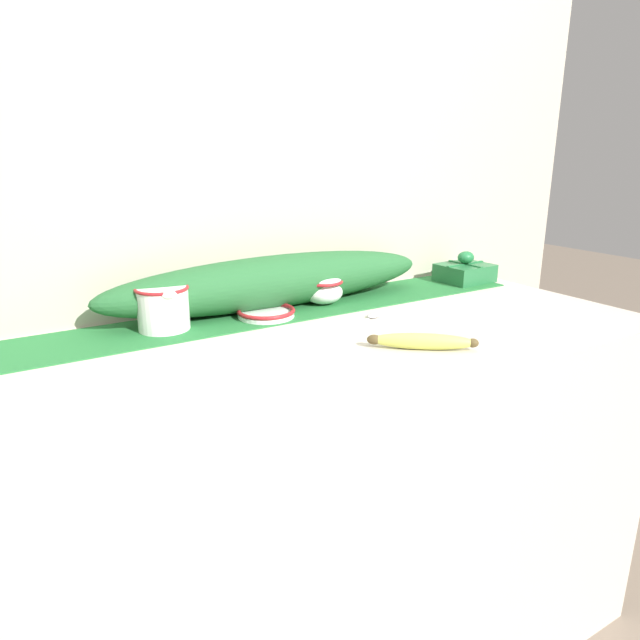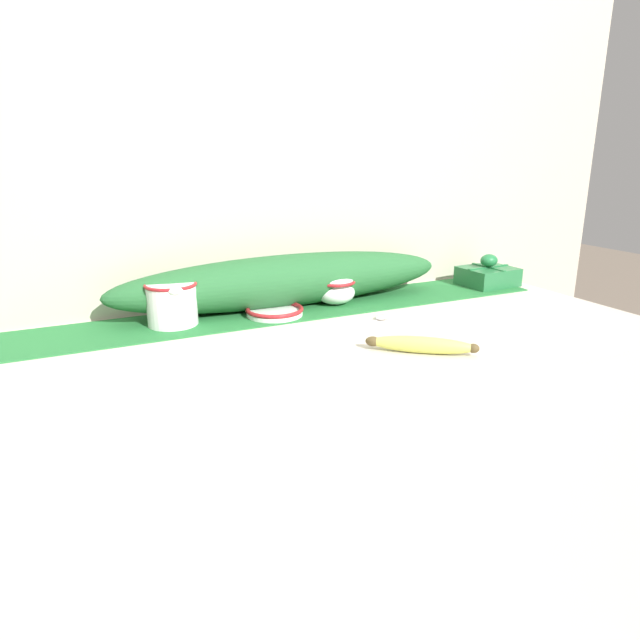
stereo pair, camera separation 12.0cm
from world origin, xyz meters
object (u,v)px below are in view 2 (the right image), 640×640
at_px(cream_pitcher, 172,302).
at_px(small_dish, 275,311).
at_px(sugar_bowl, 335,289).
at_px(banana, 421,345).
at_px(spoon, 378,318).
at_px(napkin_stack, 24,415).
at_px(gift_box, 488,275).

height_order(cream_pitcher, small_dish, cream_pitcher).
bearing_deg(cream_pitcher, sugar_bowl, -0.11).
xyz_separation_m(sugar_bowl, banana, (-0.01, -0.40, -0.03)).
xyz_separation_m(cream_pitcher, sugar_bowl, (0.42, -0.00, -0.01)).
bearing_deg(spoon, napkin_stack, 180.00).
xyz_separation_m(spoon, napkin_stack, (-0.76, -0.21, 0.00)).
height_order(napkin_stack, gift_box, gift_box).
relative_size(napkin_stack, gift_box, 1.02).
height_order(cream_pitcher, spoon, cream_pitcher).
bearing_deg(spoon, gift_box, 3.30).
height_order(cream_pitcher, sugar_bowl, cream_pitcher).
bearing_deg(cream_pitcher, napkin_stack, -128.79).
distance_m(cream_pitcher, spoon, 0.49).
distance_m(napkin_stack, gift_box, 1.29).
height_order(sugar_bowl, gift_box, sugar_bowl).
xyz_separation_m(cream_pitcher, spoon, (0.45, -0.17, -0.05)).
height_order(small_dish, banana, banana).
xyz_separation_m(sugar_bowl, napkin_stack, (-0.73, -0.38, -0.04)).
bearing_deg(napkin_stack, banana, -1.68).
distance_m(small_dish, banana, 0.41).
height_order(sugar_bowl, napkin_stack, sugar_bowl).
xyz_separation_m(sugar_bowl, spoon, (0.03, -0.17, -0.04)).
bearing_deg(napkin_stack, cream_pitcher, 51.21).
bearing_deg(cream_pitcher, small_dish, -7.81).
xyz_separation_m(sugar_bowl, gift_box, (0.51, -0.01, -0.01)).
height_order(sugar_bowl, small_dish, sugar_bowl).
bearing_deg(napkin_stack, sugar_bowl, 27.56).
xyz_separation_m(cream_pitcher, small_dish, (0.24, -0.03, -0.04)).
xyz_separation_m(banana, gift_box, (0.52, 0.39, 0.02)).
bearing_deg(small_dish, spoon, -33.17).
relative_size(banana, napkin_stack, 1.21).
distance_m(sugar_bowl, small_dish, 0.19).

